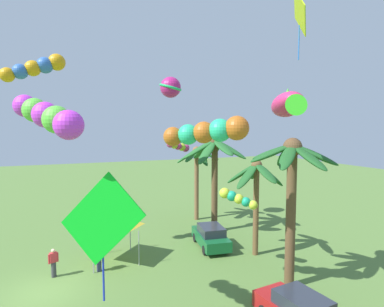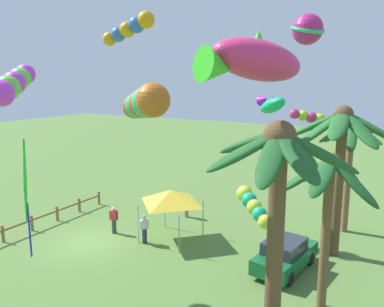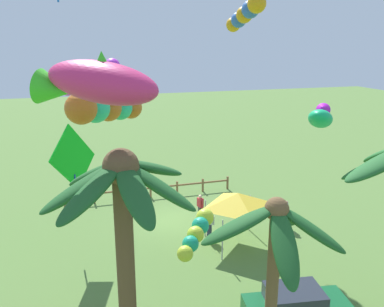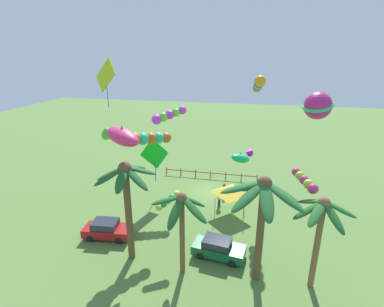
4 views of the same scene
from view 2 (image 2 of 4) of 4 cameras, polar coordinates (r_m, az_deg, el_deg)
The scene contains 20 objects.
ground_plane at distance 22.54m, azimuth -14.94°, elevation -12.44°, with size 120.00×120.00×0.00m, color #567A38.
palm_tree_0 at distance 11.16m, azimuth 12.47°, elevation -4.55°, with size 4.21×4.39×7.71m.
palm_tree_1 at distance 19.89m, azimuth 21.31°, elevation 2.04°, with size 5.27×5.21×7.61m.
palm_tree_2 at distance 15.17m, azimuth 19.43°, elevation -5.05°, with size 4.19×3.86×6.19m.
palm_tree_3 at distance 23.51m, azimuth 22.43°, elevation 0.97°, with size 3.79×3.62×6.58m.
rail_fence at distance 24.85m, azimuth -22.65°, elevation -9.27°, with size 11.36×0.12×0.95m.
parked_car_2 at distance 19.07m, azimuth 13.61°, elevation -14.36°, with size 4.10×2.24×1.51m.
spectator_0 at distance 23.03m, azimuth -11.51°, elevation -9.60°, with size 0.34×0.52×1.59m.
spectator_1 at distance 25.10m, azimuth -0.84°, elevation -7.63°, with size 0.38×0.50×1.59m.
spectator_2 at distance 21.44m, azimuth -7.06°, elevation -11.03°, with size 0.50×0.38×1.59m.
festival_tent at distance 21.25m, azimuth -3.12°, elevation -6.42°, with size 2.86×2.86×2.85m.
kite_tube_0 at distance 12.98m, azimuth -7.15°, elevation 7.38°, with size 2.91×3.21×1.37m.
kite_fish_1 at distance 18.94m, azimuth 11.67°, elevation 7.13°, with size 1.83×2.05×1.19m.
kite_diamond_3 at distance 15.97m, azimuth -23.43°, elevation -4.14°, with size 2.11×2.72×4.73m.
kite_fish_4 at distance 10.59m, azimuth 8.92°, elevation 13.44°, with size 3.53×2.71×1.52m.
kite_tube_5 at distance 14.45m, azimuth 9.03°, elevation -7.57°, with size 1.61×1.78×1.12m.
kite_ball_6 at distance 23.26m, azimuth 16.76°, elevation 17.21°, with size 2.63×2.63×1.70m.
kite_tube_7 at distance 17.42m, azimuth -25.05°, elevation 9.30°, with size 3.22×2.44×1.68m.
kite_tube_8 at distance 24.36m, azimuth -9.22°, elevation 17.83°, with size 1.15×3.58×1.89m.
kite_tube_9 at distance 22.83m, azimuth 17.52°, elevation 5.07°, with size 1.50×2.30×1.03m.
Camera 2 is at (14.51, 14.84, 8.79)m, focal length 35.99 mm.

